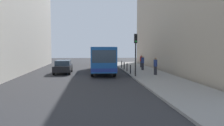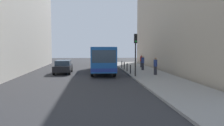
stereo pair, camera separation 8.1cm
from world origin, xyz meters
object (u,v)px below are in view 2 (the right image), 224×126
at_px(bus, 102,58).
at_px(bollard_mid, 127,67).
at_px(car_beside_bus, 63,66).
at_px(pedestrian_mid_sidewalk, 143,63).
at_px(bollard_far, 124,66).
at_px(pedestrian_far_sidewalk, 141,61).
at_px(traffic_light, 136,47).
at_px(bollard_farthest, 122,64).
at_px(car_behind_bus, 103,60).
at_px(bollard_near, 130,69).
at_px(pedestrian_near_signal, 155,66).

distance_m(bus, bollard_mid, 3.15).
xyz_separation_m(car_beside_bus, pedestrian_mid_sidewalk, (9.51, 1.47, 0.26)).
bearing_deg(bollard_far, pedestrian_far_sidewalk, 45.50).
height_order(car_beside_bus, pedestrian_far_sidewalk, pedestrian_far_sidewalk).
xyz_separation_m(bus, bollard_mid, (2.88, -0.65, -1.10)).
height_order(traffic_light, bollard_farthest, traffic_light).
distance_m(car_beside_bus, traffic_light, 8.89).
height_order(car_behind_bus, bollard_mid, car_behind_bus).
distance_m(traffic_light, bollard_near, 3.24).
bearing_deg(pedestrian_far_sidewalk, bollard_mid, -61.81).
distance_m(car_behind_bus, bollard_near, 14.95).
xyz_separation_m(pedestrian_near_signal, pedestrian_mid_sidewalk, (-0.18, 4.90, 0.00)).
bearing_deg(pedestrian_mid_sidewalk, car_beside_bus, -1.50).
relative_size(bollard_farthest, pedestrian_near_signal, 0.54).
height_order(car_behind_bus, pedestrian_near_signal, pedestrian_near_signal).
distance_m(traffic_light, bollard_mid, 5.09).
height_order(car_beside_bus, bollard_far, car_beside_bus).
relative_size(traffic_light, pedestrian_mid_sidewalk, 2.31).
height_order(pedestrian_near_signal, pedestrian_mid_sidewalk, pedestrian_mid_sidewalk).
xyz_separation_m(bollard_mid, pedestrian_far_sidewalk, (2.87, 5.21, 0.40)).
relative_size(bus, pedestrian_far_sidewalk, 6.31).
bearing_deg(bollard_mid, car_behind_bus, 99.54).
relative_size(bollard_near, bollard_mid, 1.00).
height_order(bollard_mid, pedestrian_mid_sidewalk, pedestrian_mid_sidewalk).
xyz_separation_m(car_beside_bus, pedestrian_near_signal, (9.69, -3.42, 0.25)).
relative_size(bollard_mid, pedestrian_far_sidewalk, 0.54).
bearing_deg(pedestrian_near_signal, bollard_farthest, 65.02).
bearing_deg(bollard_near, bollard_mid, 90.00).
height_order(bollard_mid, pedestrian_far_sidewalk, pedestrian_far_sidewalk).
bearing_deg(bus, bollard_farthest, -125.27).
height_order(car_beside_bus, traffic_light, traffic_light).
height_order(car_behind_bus, bollard_near, car_behind_bus).
bearing_deg(bollard_mid, pedestrian_mid_sidewalk, 31.48).
height_order(car_beside_bus, bollard_farthest, car_beside_bus).
relative_size(bollard_near, bollard_farthest, 1.00).
bearing_deg(bus, pedestrian_near_signal, 142.16).
distance_m(traffic_light, pedestrian_mid_sidewalk, 6.48).
distance_m(bollard_mid, bollard_far, 2.29).
bearing_deg(traffic_light, bollard_mid, 91.28).
height_order(bollard_far, pedestrian_near_signal, pedestrian_near_signal).
height_order(car_behind_bus, pedestrian_far_sidewalk, pedestrian_far_sidewalk).
relative_size(pedestrian_near_signal, pedestrian_far_sidewalk, 1.01).
bearing_deg(car_behind_bus, pedestrian_near_signal, 106.42).
bearing_deg(bus, car_behind_bus, -92.79).
xyz_separation_m(traffic_light, bollard_mid, (-0.10, 4.49, -2.38)).
bearing_deg(pedestrian_mid_sidewalk, pedestrian_near_signal, 81.80).
xyz_separation_m(car_beside_bus, traffic_light, (7.43, -4.35, 2.22)).
height_order(traffic_light, bollard_far, traffic_light).
xyz_separation_m(traffic_light, pedestrian_mid_sidewalk, (2.07, 5.82, -1.96)).
relative_size(bus, bollard_far, 11.64).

